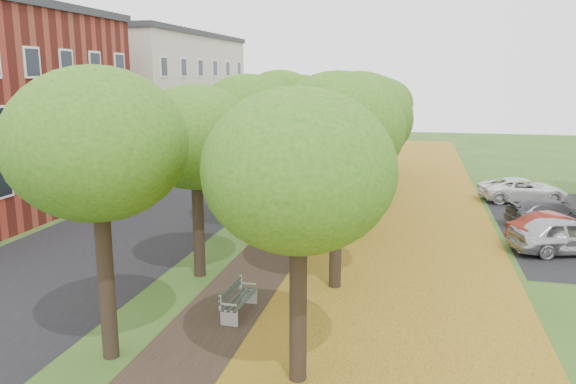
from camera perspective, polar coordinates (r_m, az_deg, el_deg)
The scene contains 12 objects.
ground at distance 14.47m, azimuth -9.59°, elevation -17.06°, with size 120.00×120.00×0.00m, color #2D4C19.
street_asphalt at distance 30.26m, azimuth -11.97°, elevation -1.72°, with size 8.00×70.00×0.01m, color black.
footpath at distance 28.00m, azimuth 2.13°, elevation -2.56°, with size 3.20×70.00×0.01m, color black.
leaf_verge at distance 27.54m, azimuth 12.42°, elevation -3.08°, with size 7.50×70.00×0.01m, color #A6771E.
tree_row_west at distance 27.68m, azimuth -2.31°, elevation 7.93°, with size 4.38×34.38×6.97m.
tree_row_east at distance 26.83m, azimuth 7.73°, elevation 7.71°, with size 4.38×34.38×6.97m.
building_cream at distance 49.82m, azimuth -13.55°, elevation 9.48°, with size 10.30×20.30×10.40m.
bench at distance 16.92m, azimuth -5.15°, elevation -10.83°, with size 0.63×1.86×0.87m.
car_silver at distance 24.81m, azimuth 26.41°, elevation -3.95°, with size 1.74×4.33×1.48m, color #B6B5BB.
car_red at distance 25.71m, azimuth 25.93°, elevation -3.52°, with size 1.44×4.14×1.37m, color maroon.
car_grey at distance 28.99m, azimuth 25.29°, elevation -1.96°, with size 1.73×4.26×1.24m, color #36373B.
car_white at distance 34.04m, azimuth 22.74°, elevation 0.22°, with size 2.17×4.71×1.31m, color white.
Camera 1 is at (5.03, -11.65, 6.94)m, focal length 35.00 mm.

